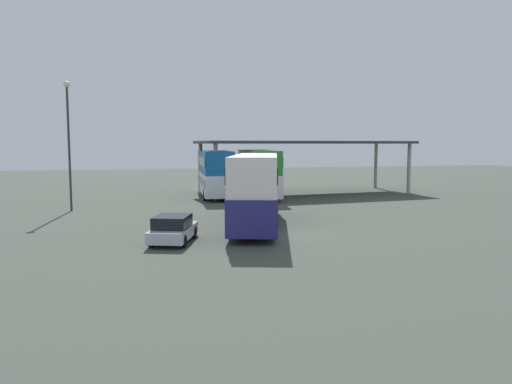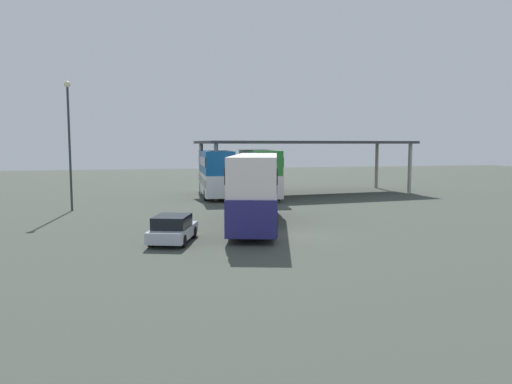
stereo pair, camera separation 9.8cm
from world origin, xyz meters
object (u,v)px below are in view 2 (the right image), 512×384
Objects in this scene: parked_hatchback at (173,229)px; double_decker_mid_row at (259,171)px; double_decker_main at (256,187)px; double_decker_near_canopy at (215,171)px; lamppost_tall at (69,132)px.

double_decker_mid_row is at bearing -7.20° from parked_hatchback.
double_decker_main reaches higher than parked_hatchback.
double_decker_main is 1.11× the size of double_decker_mid_row.
double_decker_near_canopy is 1.12× the size of lamppost_tall.
lamppost_tall reaches higher than parked_hatchback.
double_decker_main is 15.09m from lamppost_tall.
parked_hatchback is at bearing -63.59° from lamppost_tall.
double_decker_near_canopy is (5.03, 19.98, 1.62)m from parked_hatchback.
lamppost_tall is (-11.46, -7.05, 3.37)m from double_decker_near_canopy.
double_decker_mid_row is at bearing 20.80° from lamppost_tall.
double_decker_near_canopy is at bearing 15.73° from double_decker_main.
double_decker_mid_row is at bearing 1.59° from double_decker_main.
double_decker_mid_row is (3.76, 14.99, 0.03)m from double_decker_main.
double_decker_main is 16.25m from double_decker_near_canopy.
double_decker_near_canopy is 13.87m from lamppost_tall.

